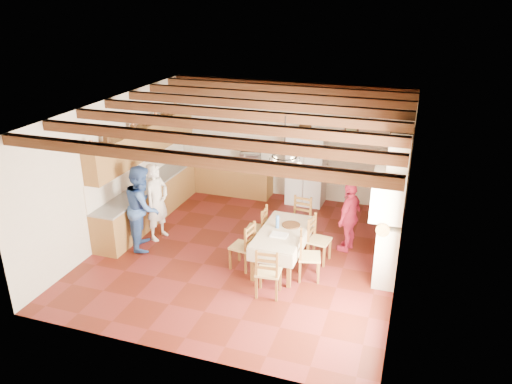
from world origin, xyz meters
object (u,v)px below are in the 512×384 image
Objects in this scene: dining_table at (283,235)px; person_woman_red at (349,217)px; chair_left_far at (256,228)px; chair_end_far at (300,220)px; chair_end_near at (269,271)px; microwave at (251,158)px; refrigerator at (307,168)px; person_woman_blue at (143,207)px; chair_right_near at (310,256)px; chair_right_far at (319,240)px; person_man at (157,202)px; chair_left_near at (242,245)px; hutch at (397,180)px.

person_woman_red reaches higher than dining_table.
dining_table is 0.84m from chair_left_far.
chair_end_far is 1.10m from person_woman_red.
microwave is at bearing -72.18° from chair_end_near.
refrigerator reaches higher than person_woman_red.
dining_table is 1.77× the size of chair_left_far.
chair_right_near is at bearing -116.51° from person_woman_blue.
microwave is (-1.81, 4.28, 0.56)m from chair_end_near.
microwave is (-2.37, 3.51, 0.56)m from chair_right_near.
person_woman_red is at bearing 0.99° from chair_end_far.
person_woman_blue reaches higher than chair_right_far.
chair_left_far is 1.00× the size of chair_right_far.
person_man is (-2.92, 1.35, 0.37)m from chair_end_near.
person_woman_red is at bearing -97.58° from person_woman_blue.
chair_end_far is 3.08m from person_man.
chair_left_near is (-0.71, -0.35, -0.18)m from dining_table.
person_woman_blue reaches higher than chair_left_far.
chair_right_near is 1.00× the size of chair_end_near.
hutch is 1.27× the size of person_man.
chair_right_far and chair_end_near have the same top height.
person_man is at bearing -30.02° from chair_end_near.
hutch is at bearing 126.51° from chair_left_far.
chair_right_far is at bearing -69.96° from refrigerator.
chair_end_far is at bearing -95.53° from chair_end_near.
dining_table is at bearing 126.51° from chair_right_far.
chair_right_far is 1.00× the size of chair_end_near.
dining_table is (0.27, -3.22, -0.26)m from refrigerator.
chair_right_near is at bearing -88.05° from person_man.
refrigerator reaches higher than chair_end_near.
chair_right_near is 0.56× the size of person_man.
refrigerator is 3.24m from dining_table.
chair_right_far is 1.57m from chair_end_near.
chair_end_far is (0.01, 2.22, 0.00)m from chair_end_near.
refrigerator is at bearing -62.34° from person_woman_blue.
chair_left_near is 1.00× the size of chair_end_far.
chair_left_far is (-2.62, -2.14, -0.60)m from hutch.
chair_end_far is (0.07, 1.13, -0.18)m from dining_table.
person_woman_blue reaches higher than chair_end_far.
chair_right_far is at bearing -61.31° from microwave.
chair_end_near is 0.64× the size of person_woman_red.
person_man reaches higher than chair_left_far.
hutch is at bearing -13.93° from refrigerator.
hutch is 5.61m from person_woman_blue.
chair_left_far is 1.35m from chair_right_far.
chair_right_near is at bearing 56.37° from chair_left_far.
chair_left_far reaches higher than dining_table.
chair_left_near is at bearing -118.61° from person_woman_blue.
chair_right_near is 1.48m from person_woman_red.
chair_left_far is 2.99m from microwave.
chair_end_far is 0.64× the size of person_woman_red.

